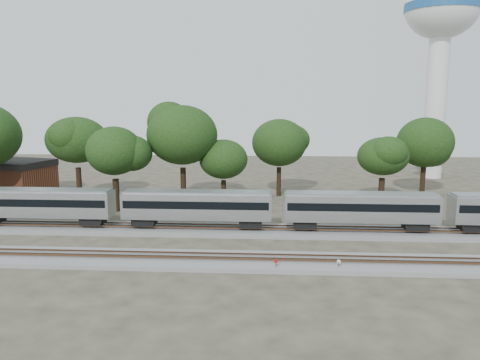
% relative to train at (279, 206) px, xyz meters
% --- Properties ---
extents(ground, '(160.00, 160.00, 0.00)m').
position_rel_train_xyz_m(ground, '(-5.68, -6.00, -3.05)').
color(ground, '#383328').
rests_on(ground, ground).
extents(track_far, '(160.00, 5.00, 0.73)m').
position_rel_train_xyz_m(track_far, '(-5.68, -0.00, -2.84)').
color(track_far, slate).
rests_on(track_far, ground).
extents(track_near, '(160.00, 5.00, 0.73)m').
position_rel_train_xyz_m(track_near, '(-5.68, -10.00, -2.84)').
color(track_near, slate).
rests_on(track_near, ground).
extents(train, '(102.42, 2.92, 4.30)m').
position_rel_train_xyz_m(train, '(0.00, 0.00, 0.00)').
color(train, silver).
rests_on(train, ground).
extents(switch_stand_red, '(0.35, 0.11, 1.11)m').
position_rel_train_xyz_m(switch_stand_red, '(-0.47, -11.87, -2.33)').
color(switch_stand_red, '#512D19').
rests_on(switch_stand_red, ground).
extents(switch_stand_white, '(0.33, 0.12, 1.04)m').
position_rel_train_xyz_m(switch_stand_white, '(4.82, -11.46, -2.38)').
color(switch_stand_white, '#512D19').
rests_on(switch_stand_white, ground).
extents(switch_lever, '(0.52, 0.33, 0.30)m').
position_rel_train_xyz_m(switch_lever, '(1.69, -11.64, -2.90)').
color(switch_lever, '#512D19').
rests_on(switch_lever, ground).
extents(water_tower, '(13.12, 13.12, 36.32)m').
position_rel_train_xyz_m(water_tower, '(29.59, 40.08, 23.86)').
color(water_tower, silver).
rests_on(water_tower, ground).
extents(brick_building, '(12.76, 10.44, 5.35)m').
position_rel_train_xyz_m(brick_building, '(-40.48, 19.04, -0.35)').
color(brick_building, brown).
rests_on(brick_building, ground).
extents(tree_1, '(8.86, 8.86, 12.49)m').
position_rel_train_xyz_m(tree_1, '(-28.81, 16.15, 5.66)').
color(tree_1, black).
rests_on(tree_1, ground).
extents(tree_2, '(8.06, 8.06, 11.36)m').
position_rel_train_xyz_m(tree_2, '(-20.96, 9.08, 4.86)').
color(tree_2, black).
rests_on(tree_2, ground).
extents(tree_3, '(9.87, 9.87, 13.91)m').
position_rel_train_xyz_m(tree_3, '(-12.86, 13.17, 6.65)').
color(tree_3, black).
rests_on(tree_3, ground).
extents(tree_4, '(6.50, 6.50, 9.17)m').
position_rel_train_xyz_m(tree_4, '(-7.34, 13.68, 3.32)').
color(tree_4, black).
rests_on(tree_4, ground).
extents(tree_5, '(8.24, 8.24, 11.61)m').
position_rel_train_xyz_m(tree_5, '(0.41, 20.59, 5.04)').
color(tree_5, black).
rests_on(tree_5, ground).
extents(tree_6, '(6.80, 6.80, 9.58)m').
position_rel_train_xyz_m(tree_6, '(14.68, 15.97, 3.62)').
color(tree_6, black).
rests_on(tree_6, ground).
extents(tree_7, '(8.21, 8.21, 11.58)m').
position_rel_train_xyz_m(tree_7, '(22.42, 22.56, 5.02)').
color(tree_7, black).
rests_on(tree_7, ground).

